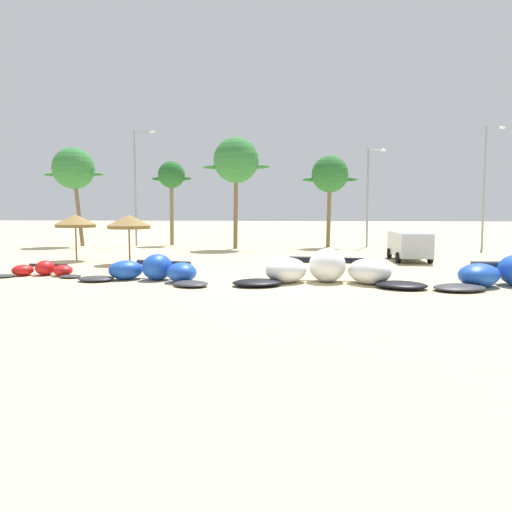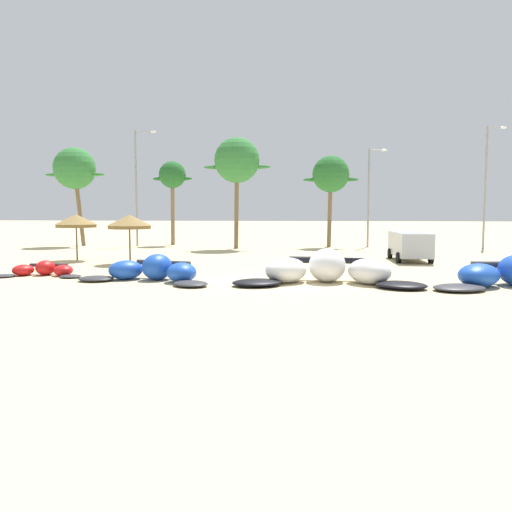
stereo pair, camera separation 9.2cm
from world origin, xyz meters
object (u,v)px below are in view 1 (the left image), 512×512
palm_left (171,177)px  palm_left_of_gap (236,161)px  kite_left_of_center (327,270)px  palm_center_left (330,175)px  beach_umbrella_middle (129,222)px  parked_van (409,244)px  lamppost_east_center (486,182)px  beach_umbrella_near_van (75,221)px  lamppost_west (137,182)px  kite_left (153,271)px  palm_leftmost (74,169)px  lamppost_west_center (369,192)px  kite_far_left (43,270)px

palm_left → palm_left_of_gap: size_ratio=0.83×
kite_left_of_center → palm_center_left: size_ratio=1.08×
beach_umbrella_middle → parked_van: bearing=12.0°
parked_van → palm_left: bearing=145.5°
palm_left_of_gap → lamppost_east_center: size_ratio=0.91×
beach_umbrella_near_van → lamppost_west: 13.87m
kite_left → beach_umbrella_middle: beach_umbrella_middle is taller
beach_umbrella_near_van → palm_leftmost: 15.26m
kite_left → palm_left: (-5.51, 24.10, 5.92)m
palm_left → lamppost_east_center: bearing=-3.4°
beach_umbrella_near_van → kite_left_of_center: bearing=-29.2°
beach_umbrella_near_van → lamppost_west_center: size_ratio=0.35×
palm_left → palm_leftmost: bearing=-166.9°
palm_left → lamppost_west_center: lamppost_west_center is taller
palm_leftmost → palm_left: (8.55, 1.99, -0.60)m
beach_umbrella_middle → parked_van: beach_umbrella_middle is taller
palm_left → parked_van: bearing=-34.5°
parked_van → palm_center_left: bearing=111.0°
kite_left → palm_left_of_gap: size_ratio=0.71×
palm_leftmost → kite_far_left: bearing=-69.0°
kite_far_left → palm_left_of_gap: (7.14, 19.01, 7.10)m
palm_leftmost → lamppost_west: size_ratio=0.86×
lamppost_west → kite_left_of_center: bearing=-54.0°
kite_left → palm_center_left: (9.07, 22.85, 5.87)m
palm_leftmost → kite_left: bearing=-57.5°
lamppost_west → lamppost_west_center: bearing=1.8°
beach_umbrella_middle → lamppost_east_center: 30.14m
palm_center_left → lamppost_west: lamppost_west is taller
kite_left_of_center → palm_center_left: palm_center_left is taller
beach_umbrella_near_van → lamppost_west: bearing=91.8°
palm_center_left → lamppost_west_center: 3.77m
lamppost_west_center → lamppost_west: bearing=-178.2°
beach_umbrella_middle → palm_leftmost: 18.66m
parked_van → lamppost_west: lamppost_west is taller
kite_left → lamppost_west_center: (12.51, 23.03, 4.36)m
kite_left → palm_leftmost: palm_leftmost is taller
kite_left_of_center → palm_left: (-13.51, 24.06, 5.80)m
palm_leftmost → kite_left_of_center: bearing=-45.0°
lamppost_west → beach_umbrella_near_van: bearing=-88.2°
palm_left → palm_center_left: palm_center_left is taller
lamppost_west_center → kite_left: bearing=-118.5°
kite_left_of_center → palm_center_left: 23.56m
lamppost_west → lamppost_east_center: bearing=0.1°
parked_van → palm_left: size_ratio=0.64×
kite_far_left → palm_center_left: palm_center_left is taller
lamppost_west_center → lamppost_east_center: lamppost_east_center is taller
lamppost_west → lamppost_east_center: size_ratio=1.01×
kite_far_left → lamppost_east_center: lamppost_east_center is taller
beach_umbrella_middle → lamppost_west_center: size_ratio=0.35×
parked_van → kite_left_of_center: bearing=-117.5°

